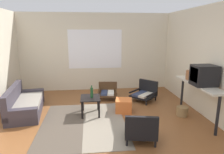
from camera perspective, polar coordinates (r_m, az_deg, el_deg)
ground_plane at (r=4.57m, az=-3.19°, el=-14.09°), size 7.80×7.80×0.00m
far_wall_with_window at (r=7.17m, az=-4.82°, el=7.09°), size 5.60×0.13×2.70m
side_wall_right at (r=5.28m, az=26.62°, el=3.67°), size 0.12×6.60×2.70m
area_rug at (r=4.77m, az=-8.14°, el=-12.90°), size 1.90×2.39×0.01m
couch at (r=5.71m, az=-23.82°, el=-7.17°), size 0.95×1.82×0.69m
coffee_table at (r=5.11m, az=-6.19°, el=-6.85°), size 0.49×0.60×0.45m
armchair_by_window at (r=6.30m, az=-1.25°, el=-4.13°), size 0.65×0.62×0.49m
armchair_striped_foreground at (r=3.96m, az=8.18°, el=-14.62°), size 0.70×0.71×0.60m
armchair_corner at (r=6.23m, az=9.35°, el=-4.33°), size 0.90×0.90×0.59m
ottoman_orange at (r=5.30m, az=3.36°, el=-8.17°), size 0.49×0.49×0.34m
console_shelf at (r=5.08m, az=23.49°, el=-2.83°), size 0.38×1.68×0.89m
crt_television at (r=4.86m, az=24.82°, el=0.43°), size 0.49×0.42×0.46m
clay_vase at (r=5.36m, az=21.69°, el=0.62°), size 0.26×0.26×0.33m
glass_bottle at (r=5.03m, az=-5.81°, el=-4.39°), size 0.07×0.07×0.31m
wicker_basket at (r=5.37m, az=19.42°, el=-9.21°), size 0.28×0.28×0.23m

